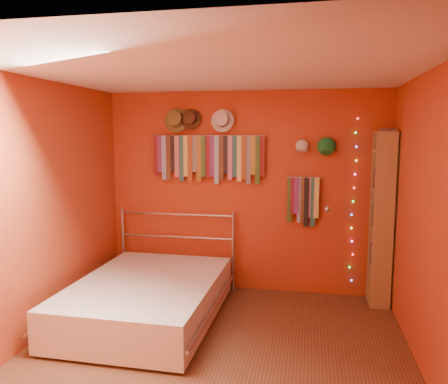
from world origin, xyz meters
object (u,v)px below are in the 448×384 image
Objects in this scene: tie_rack at (208,156)px; bed at (148,298)px; reading_lamp at (327,209)px; bookshelf at (386,218)px.

bed is at bearing -110.88° from tie_rack.
bookshelf is at bearing 1.80° from reading_lamp.
bookshelf reaches higher than bed.
reading_lamp is (1.46, -0.18, -0.59)m from tie_rack.
tie_rack is at bearing 173.15° from reading_lamp.
reading_lamp is at bearing -178.20° from bookshelf.
bed is (-1.87, -0.91, -0.88)m from reading_lamp.
bookshelf is 0.96× the size of bed.
bed is (-0.41, -1.09, -1.46)m from tie_rack.
reading_lamp is 0.15× the size of bed.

